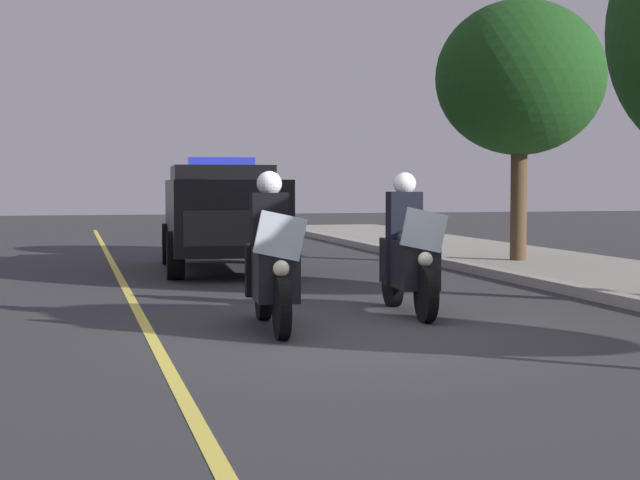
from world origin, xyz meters
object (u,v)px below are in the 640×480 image
police_motorcycle_lead_left (272,265)px  police_motorcycle_lead_right (408,256)px  police_suv (222,212)px  tree_far_back (520,78)px

police_motorcycle_lead_left → police_motorcycle_lead_right: (-0.79, 1.85, 0.00)m
police_suv → police_motorcycle_lead_left: bearing=-4.3°
police_motorcycle_lead_left → tree_far_back: 9.82m
police_suv → tree_far_back: size_ratio=1.01×
police_motorcycle_lead_right → police_suv: size_ratio=0.43×
police_motorcycle_lead_left → police_motorcycle_lead_right: same height
police_motorcycle_lead_left → police_suv: (-7.25, 0.55, 0.37)m
police_motorcycle_lead_left → police_motorcycle_lead_right: 2.01m
tree_far_back → police_motorcycle_lead_right: bearing=-35.5°
tree_far_back → police_motorcycle_lead_left: bearing=-41.9°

